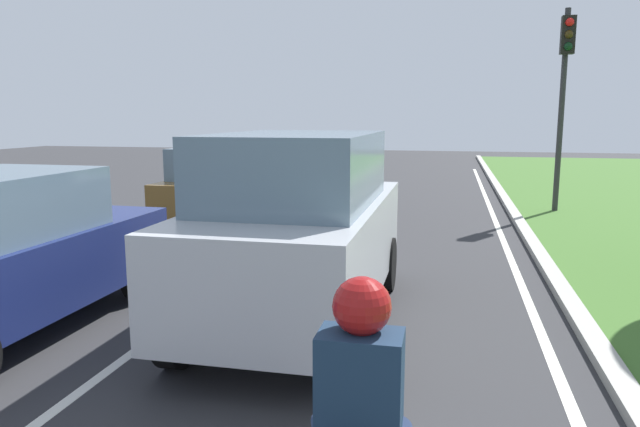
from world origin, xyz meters
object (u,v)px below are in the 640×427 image
at_px(car_suv_ahead, 300,228).
at_px(traffic_light_near_right, 565,76).
at_px(car_hatchback_far, 219,187).
at_px(rider_person, 361,388).
at_px(car_sedan_left_lane, 3,255).

xyz_separation_m(car_suv_ahead, traffic_light_near_right, (4.38, 9.12, 2.27)).
xyz_separation_m(car_hatchback_far, traffic_light_near_right, (7.76, 3.38, 2.55)).
bearing_deg(car_suv_ahead, rider_person, -71.35).
relative_size(car_suv_ahead, car_sedan_left_lane, 1.04).
relative_size(car_hatchback_far, rider_person, 3.21).
relative_size(car_suv_ahead, traffic_light_near_right, 0.89).
height_order(car_sedan_left_lane, traffic_light_near_right, traffic_light_near_right).
xyz_separation_m(car_suv_ahead, rider_person, (1.34, -3.96, 0.02)).
bearing_deg(car_sedan_left_lane, car_hatchback_far, 92.41).
bearing_deg(car_hatchback_far, car_sedan_left_lane, -87.12).
bearing_deg(car_sedan_left_lane, car_suv_ahead, 19.18).
distance_m(car_suv_ahead, car_hatchback_far, 6.67).
bearing_deg(car_hatchback_far, rider_person, -62.81).
distance_m(car_suv_ahead, car_sedan_left_lane, 3.37).
xyz_separation_m(car_suv_ahead, car_hatchback_far, (-3.39, 5.74, -0.28)).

